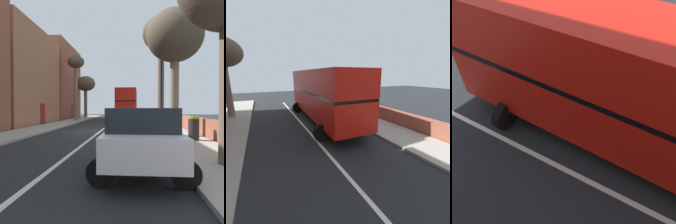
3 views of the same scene
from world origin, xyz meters
The scene contains 1 object.
double_decker_bus centered at (1.70, 16.62, 2.35)m, with size 3.83×11.13×4.06m.
Camera 2 is at (-2.59, 5.16, 3.76)m, focal length 24.50 mm.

